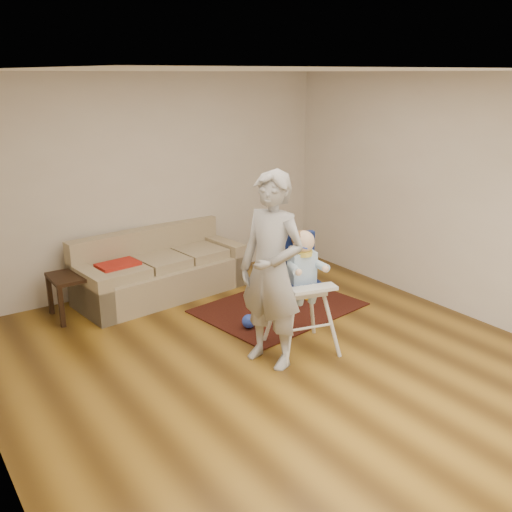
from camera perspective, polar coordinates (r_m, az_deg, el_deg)
ground at (r=5.59m, az=2.36°, el=-10.86°), size 5.50×5.50×0.00m
room_envelope at (r=5.39m, az=-0.76°, el=9.23°), size 5.04×5.52×2.72m
sofa at (r=7.19m, az=-9.51°, el=-0.88°), size 2.17×1.08×0.81m
side_table at (r=6.87m, az=-17.65°, el=-3.76°), size 0.50×0.50×0.50m
area_rug at (r=6.84m, az=2.29°, el=-5.17°), size 1.96×1.59×0.01m
ride_on_toy at (r=7.05m, az=3.51°, el=-2.53°), size 0.44×0.35×0.44m
toy_ball at (r=6.27m, az=-0.72°, el=-6.54°), size 0.16×0.16×0.16m
high_chair at (r=5.66m, az=4.63°, el=-3.74°), size 0.70×0.70×1.26m
adult at (r=5.28m, az=1.56°, el=-1.50°), size 0.63×0.79×1.87m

